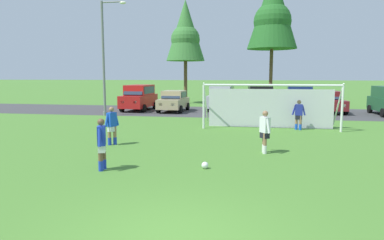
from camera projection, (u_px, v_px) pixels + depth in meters
The scene contains 17 objects.
ground_plane at pixel (229, 125), 20.96m from camera, with size 400.00×400.00×0.00m, color #477A2D.
parking_lot_strip at pixel (235, 112), 28.14m from camera, with size 52.00×8.40×0.01m, color #3D3D3F.
soccer_ball at pixel (205, 165), 11.03m from camera, with size 0.22×0.22×0.22m.
soccer_goal at pixel (270, 105), 19.42m from camera, with size 7.44×1.95×2.57m.
player_striker_near at pixel (102, 144), 10.77m from camera, with size 0.36×0.74×1.64m.
player_midfield_center at pixel (299, 115), 18.83m from camera, with size 0.73×0.25×1.64m.
player_defender_far at pixel (265, 132), 13.16m from camera, with size 0.42×0.70×1.64m.
player_winger_left at pixel (112, 126), 14.73m from camera, with size 0.45×0.67×1.64m.
parked_car_slot_far_left at pixel (139, 97), 29.42m from camera, with size 2.25×4.66×2.16m.
parked_car_slot_left at pixel (174, 101), 28.44m from camera, with size 2.13×4.25×1.72m.
parked_car_slot_center_left at pixel (222, 97), 29.42m from camera, with size 2.29×4.68×2.16m.
parked_car_slot_center at pixel (260, 98), 28.04m from camera, with size 2.38×4.72×2.16m.
parked_car_slot_center_right at pixel (299, 99), 27.26m from camera, with size 2.38×4.72×2.16m.
parked_car_slot_right at pixel (329, 102), 27.48m from camera, with size 2.23×4.30×1.72m.
tree_left_edge at pixel (185, 33), 36.07m from camera, with size 4.05×4.05×10.80m.
tree_mid_left at pixel (273, 12), 35.59m from camera, with size 5.15×5.15×13.74m.
street_lamp at pixel (105, 57), 25.10m from camera, with size 2.00×0.32×8.25m.
Camera 1 is at (1.36, -5.83, 2.96)m, focal length 32.28 mm.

